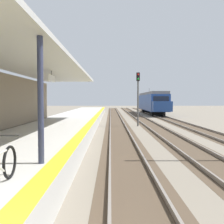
{
  "coord_description": "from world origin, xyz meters",
  "views": [
    {
      "loc": [
        1.2,
        -2.78,
        2.61
      ],
      "look_at": [
        1.26,
        8.27,
        2.1
      ],
      "focal_mm": 43.94,
      "sensor_mm": 36.0,
      "label": 1
    }
  ],
  "objects": [
    {
      "name": "rail_signal_post",
      "position": [
        3.87,
        23.78,
        3.19
      ],
      "size": [
        0.32,
        0.34,
        5.2
      ],
      "color": "#4C4C4C",
      "rests_on": "ground"
    },
    {
      "name": "track_pair_nearest_platform",
      "position": [
        1.9,
        20.0,
        0.05
      ],
      "size": [
        2.34,
        120.0,
        0.16
      ],
      "color": "#4C3D2D",
      "rests_on": "ground"
    },
    {
      "name": "track_pair_far_side",
      "position": [
        8.7,
        20.0,
        0.05
      ],
      "size": [
        2.34,
        120.0,
        0.16
      ],
      "color": "#4C3D2D",
      "rests_on": "ground"
    },
    {
      "name": "station_platform",
      "position": [
        -2.5,
        16.0,
        0.45
      ],
      "size": [
        5.0,
        80.0,
        0.91
      ],
      "color": "#B7B5AD",
      "rests_on": "ground"
    },
    {
      "name": "track_pair_middle",
      "position": [
        5.3,
        20.0,
        0.05
      ],
      "size": [
        2.34,
        120.0,
        0.16
      ],
      "color": "#4C3D2D",
      "rests_on": "ground"
    },
    {
      "name": "station_building_with_canopy",
      "position": [
        -4.3,
        11.07,
        2.66
      ],
      "size": [
        4.85,
        24.0,
        4.43
      ],
      "color": "#4C4C4C",
      "rests_on": "ground"
    },
    {
      "name": "approaching_train",
      "position": [
        8.7,
        46.34,
        2.18
      ],
      "size": [
        2.93,
        19.6,
        4.76
      ],
      "color": "navy",
      "rests_on": "ground"
    }
  ]
}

